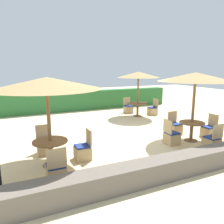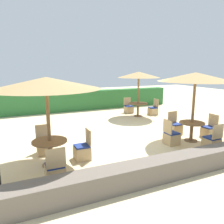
# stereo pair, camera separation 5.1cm
# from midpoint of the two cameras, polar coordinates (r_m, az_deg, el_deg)

# --- Properties ---
(ground_plane) EXTENTS (40.00, 40.00, 0.00)m
(ground_plane) POSITION_cam_midpoint_polar(r_m,az_deg,el_deg) (8.91, 1.44, -6.40)
(ground_plane) COLOR beige
(hedge_row) EXTENTS (13.00, 0.70, 1.24)m
(hedge_row) POSITION_cam_midpoint_polar(r_m,az_deg,el_deg) (14.30, -9.16, 2.93)
(hedge_row) COLOR #2D6B33
(hedge_row) RESTS_ON ground_plane
(stone_border) EXTENTS (10.00, 0.56, 0.53)m
(stone_border) POSITION_cam_midpoint_polar(r_m,az_deg,el_deg) (6.07, 16.43, -13.14)
(stone_border) COLOR #6B6056
(stone_border) RESTS_ON ground_plane
(parasol_front_right) EXTENTS (2.71, 2.71, 2.58)m
(parasol_front_right) POSITION_cam_midpoint_polar(r_m,az_deg,el_deg) (8.50, 20.82, 8.50)
(parasol_front_right) COLOR brown
(parasol_front_right) RESTS_ON ground_plane
(round_table_front_right) EXTENTS (0.93, 0.93, 0.73)m
(round_table_front_right) POSITION_cam_midpoint_polar(r_m,az_deg,el_deg) (8.77, 19.95, -3.67)
(round_table_front_right) COLOR brown
(round_table_front_right) RESTS_ON ground_plane
(patio_chair_front_right_north) EXTENTS (0.46, 0.46, 0.93)m
(patio_chair_front_right_north) POSITION_cam_midpoint_polar(r_m,az_deg,el_deg) (9.56, 15.92, -3.94)
(patio_chair_front_right_north) COLOR tan
(patio_chair_front_right_north) RESTS_ON ground_plane
(patio_chair_front_right_west) EXTENTS (0.46, 0.46, 0.93)m
(patio_chair_front_right_west) POSITION_cam_midpoint_polar(r_m,az_deg,el_deg) (8.25, 15.07, -6.39)
(patio_chair_front_right_west) COLOR tan
(patio_chair_front_right_west) RESTS_ON ground_plane
(patio_chair_front_right_east) EXTENTS (0.46, 0.46, 0.93)m
(patio_chair_front_right_east) POSITION_cam_midpoint_polar(r_m,az_deg,el_deg) (9.55, 23.83, -4.53)
(patio_chair_front_right_east) COLOR tan
(patio_chair_front_right_east) RESTS_ON ground_plane
(patio_chair_front_right_south) EXTENTS (0.46, 0.46, 0.93)m
(patio_chair_front_right_south) POSITION_cam_midpoint_polar(r_m,az_deg,el_deg) (8.19, 24.49, -7.20)
(patio_chair_front_right_south) COLOR tan
(patio_chair_front_right_south) RESTS_ON ground_plane
(parasol_front_left) EXTENTS (2.91, 2.91, 2.51)m
(parasol_front_left) POSITION_cam_midpoint_polar(r_m,az_deg,el_deg) (6.09, -16.95, 7.16)
(parasol_front_left) COLOR brown
(parasol_front_left) RESTS_ON ground_plane
(round_table_front_left) EXTENTS (0.98, 0.98, 0.74)m
(round_table_front_left) POSITION_cam_midpoint_polar(r_m,az_deg,el_deg) (6.46, -16.01, -8.69)
(round_table_front_left) COLOR brown
(round_table_front_left) RESTS_ON ground_plane
(patio_chair_front_left_east) EXTENTS (0.46, 0.46, 0.93)m
(patio_chair_front_left_east) POSITION_cam_midpoint_polar(r_m,az_deg,el_deg) (6.79, -7.78, -10.06)
(patio_chair_front_left_east) COLOR tan
(patio_chair_front_left_east) RESTS_ON ground_plane
(patio_chair_front_left_south) EXTENTS (0.46, 0.46, 0.93)m
(patio_chair_front_left_south) POSITION_cam_midpoint_polar(r_m,az_deg,el_deg) (5.67, -14.64, -14.91)
(patio_chair_front_left_south) COLOR tan
(patio_chair_front_left_south) RESTS_ON ground_plane
(patio_chair_front_left_north) EXTENTS (0.46, 0.46, 0.93)m
(patio_chair_front_left_north) POSITION_cam_midpoint_polar(r_m,az_deg,el_deg) (7.47, -17.40, -8.44)
(patio_chair_front_left_north) COLOR tan
(patio_chair_front_left_north) RESTS_ON ground_plane
(parasol_back_right) EXTENTS (2.34, 2.34, 2.51)m
(parasol_back_right) POSITION_cam_midpoint_polar(r_m,az_deg,el_deg) (12.28, 6.78, 9.60)
(parasol_back_right) COLOR brown
(parasol_back_right) RESTS_ON ground_plane
(round_table_back_right) EXTENTS (1.09, 1.09, 0.76)m
(round_table_back_right) POSITION_cam_midpoint_polar(r_m,az_deg,el_deg) (12.47, 6.59, 1.62)
(round_table_back_right) COLOR brown
(round_table_back_right) RESTS_ON ground_plane
(patio_chair_back_right_east) EXTENTS (0.46, 0.46, 0.93)m
(patio_chair_back_right_east) POSITION_cam_midpoint_polar(r_m,az_deg,el_deg) (13.05, 10.47, 0.44)
(patio_chair_back_right_east) COLOR tan
(patio_chair_back_right_east) RESTS_ON ground_plane
(patio_chair_back_right_north) EXTENTS (0.46, 0.46, 0.93)m
(patio_chair_back_right_north) POSITION_cam_midpoint_polar(r_m,az_deg,el_deg) (13.36, 4.14, 0.87)
(patio_chair_back_right_north) COLOR tan
(patio_chair_back_right_north) RESTS_ON ground_plane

